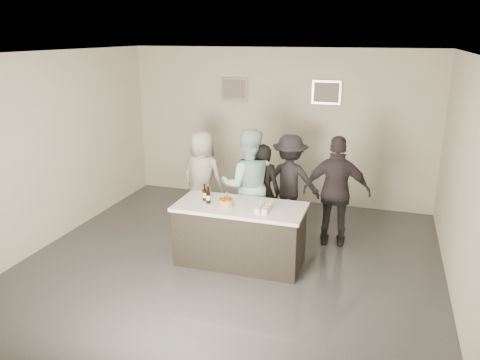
{
  "coord_description": "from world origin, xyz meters",
  "views": [
    {
      "loc": [
        2.02,
        -5.86,
        3.25
      ],
      "look_at": [
        0.0,
        0.5,
        1.15
      ],
      "focal_mm": 35.0,
      "sensor_mm": 36.0,
      "label": 1
    }
  ],
  "objects": [
    {
      "name": "candles",
      "position": [
        -0.11,
        -0.22,
        0.9
      ],
      "size": [
        0.24,
        0.08,
        0.01
      ],
      "primitive_type": "cube",
      "color": "pink",
      "rests_on": "bar_counter"
    },
    {
      "name": "ceiling",
      "position": [
        0.0,
        0.0,
        3.0
      ],
      "size": [
        6.0,
        6.0,
        0.0
      ],
      "primitive_type": "plane",
      "rotation": [
        3.14,
        0.0,
        0.0
      ],
      "color": "white"
    },
    {
      "name": "wall_right",
      "position": [
        3.0,
        0.0,
        1.5
      ],
      "size": [
        0.04,
        6.0,
        3.0
      ],
      "primitive_type": "cube",
      "color": "beige",
      "rests_on": "ground"
    },
    {
      "name": "person_guest_back",
      "position": [
        0.51,
        1.73,
        0.81
      ],
      "size": [
        1.09,
        0.68,
        1.62
      ],
      "primitive_type": "imported",
      "rotation": [
        0.0,
        0.0,
        3.22
      ],
      "color": "#26232A",
      "rests_on": "ground"
    },
    {
      "name": "person_guest_right",
      "position": [
        1.37,
        1.17,
        0.89
      ],
      "size": [
        1.07,
        0.52,
        1.77
      ],
      "primitive_type": "imported",
      "rotation": [
        0.0,
        0.0,
        3.23
      ],
      "color": "#2D282F",
      "rests_on": "ground"
    },
    {
      "name": "person_guest_left",
      "position": [
        -1.02,
        1.51,
        0.81
      ],
      "size": [
        0.88,
        0.65,
        1.63
      ],
      "primitive_type": "imported",
      "rotation": [
        0.0,
        0.0,
        2.96
      ],
      "color": "silver",
      "rests_on": "ground"
    },
    {
      "name": "wall_front",
      "position": [
        0.0,
        -3.0,
        1.5
      ],
      "size": [
        6.0,
        0.04,
        3.0
      ],
      "primitive_type": "cube",
      "color": "beige",
      "rests_on": "ground"
    },
    {
      "name": "person_main_blue",
      "position": [
        -0.01,
        0.96,
        0.92
      ],
      "size": [
        1.07,
        0.94,
        1.84
      ],
      "primitive_type": "imported",
      "rotation": [
        0.0,
        0.0,
        3.45
      ],
      "color": "#ADE0E2",
      "rests_on": "ground"
    },
    {
      "name": "person_main_black",
      "position": [
        0.2,
        1.08,
        0.8
      ],
      "size": [
        0.58,
        0.38,
        1.59
      ],
      "primitive_type": "imported",
      "rotation": [
        0.0,
        0.0,
        3.15
      ],
      "color": "black",
      "rests_on": "ground"
    },
    {
      "name": "wall_left",
      "position": [
        -3.0,
        0.0,
        1.5
      ],
      "size": [
        0.04,
        6.0,
        3.0
      ],
      "primitive_type": "cube",
      "color": "beige",
      "rests_on": "ground"
    },
    {
      "name": "floor",
      "position": [
        0.0,
        0.0,
        0.0
      ],
      "size": [
        6.0,
        6.0,
        0.0
      ],
      "primitive_type": "plane",
      "color": "#3D3D42",
      "rests_on": "ground"
    },
    {
      "name": "tumbler_cluster",
      "position": [
        0.49,
        0.04,
        0.94
      ],
      "size": [
        0.19,
        0.4,
        0.08
      ],
      "primitive_type": "cube",
      "color": "orange",
      "rests_on": "bar_counter"
    },
    {
      "name": "picture_right",
      "position": [
        0.9,
        2.97,
        2.2
      ],
      "size": [
        0.54,
        0.04,
        0.44
      ],
      "primitive_type": "cube",
      "color": "#B2B2B7",
      "rests_on": "wall_back"
    },
    {
      "name": "cake",
      "position": [
        -0.07,
        0.05,
        0.94
      ],
      "size": [
        0.22,
        0.22,
        0.08
      ],
      "primitive_type": "cylinder",
      "color": "orange",
      "rests_on": "bar_counter"
    },
    {
      "name": "beer_bottle_b",
      "position": [
        -0.34,
        0.06,
        1.03
      ],
      "size": [
        0.07,
        0.07,
        0.26
      ],
      "primitive_type": "cylinder",
      "color": "black",
      "rests_on": "bar_counter"
    },
    {
      "name": "picture_left",
      "position": [
        -0.9,
        2.97,
        2.2
      ],
      "size": [
        0.54,
        0.04,
        0.44
      ],
      "primitive_type": "cube",
      "color": "#B2B2B7",
      "rests_on": "wall_back"
    },
    {
      "name": "wall_back",
      "position": [
        0.0,
        3.0,
        1.5
      ],
      "size": [
        6.0,
        0.04,
        3.0
      ],
      "primitive_type": "cube",
      "color": "beige",
      "rests_on": "ground"
    },
    {
      "name": "beer_bottle_a",
      "position": [
        -0.43,
        0.15,
        1.03
      ],
      "size": [
        0.07,
        0.07,
        0.26
      ],
      "primitive_type": "cylinder",
      "color": "black",
      "rests_on": "bar_counter"
    },
    {
      "name": "bar_counter",
      "position": [
        0.12,
        0.11,
        0.45
      ],
      "size": [
        1.86,
        0.86,
        0.9
      ],
      "primitive_type": "cube",
      "color": "white",
      "rests_on": "ground"
    }
  ]
}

